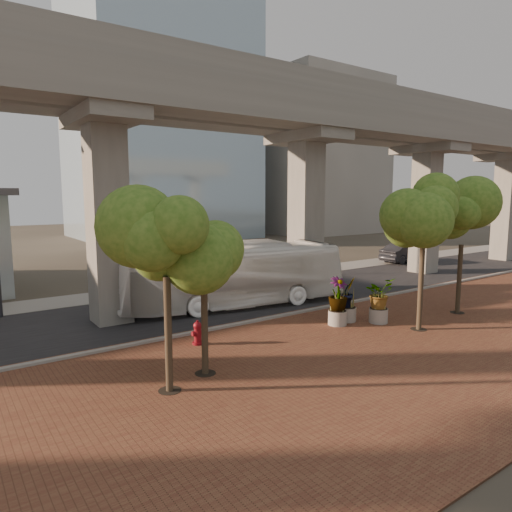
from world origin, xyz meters
TOP-DOWN VIEW (x-y plane):
  - ground at (0.00, 0.00)m, footprint 160.00×160.00m
  - brick_plaza at (0.00, -8.00)m, footprint 70.00×13.00m
  - asphalt_road at (0.00, 2.00)m, footprint 90.00×8.00m
  - curb_strip at (0.00, -2.00)m, footprint 70.00×0.25m
  - far_sidewalk at (0.00, 7.50)m, footprint 90.00×3.00m
  - transit_viaduct at (0.00, 2.00)m, footprint 72.00×5.60m
  - midrise_block at (38.00, 36.00)m, footprint 18.00×16.00m
  - transit_bus at (0.19, 1.17)m, footprint 12.51×4.82m
  - parked_car at (21.23, 6.00)m, footprint 5.12×1.81m
  - fire_hydrant at (-4.30, -3.34)m, footprint 0.48×0.43m
  - planter_front at (4.00, -5.41)m, footprint 1.91×1.91m
  - planter_right at (2.19, -4.58)m, footprint 2.06×2.06m
  - planter_left at (3.00, -4.39)m, footprint 1.89×1.89m
  - street_tree_far_west at (-7.03, -6.70)m, footprint 3.61×3.61m
  - street_tree_near_west at (-5.50, -6.13)m, footprint 3.13×3.13m
  - street_tree_near_east at (4.60, -7.16)m, footprint 3.65×3.65m
  - street_tree_far_east at (8.67, -6.52)m, footprint 3.85×3.85m
  - streetlamp_east at (9.12, 6.66)m, footprint 0.43×1.27m

SIDE VIEW (x-z plane):
  - ground at x=0.00m, z-range 0.00..0.00m
  - asphalt_road at x=0.00m, z-range 0.00..0.04m
  - brick_plaza at x=0.00m, z-range 0.00..0.06m
  - far_sidewalk at x=0.00m, z-range 0.00..0.06m
  - curb_strip at x=0.00m, z-range 0.00..0.16m
  - fire_hydrant at x=-4.30m, z-range 0.04..1.01m
  - parked_car at x=21.23m, z-range 0.00..1.68m
  - planter_left at x=3.00m, z-range 0.28..2.37m
  - planter_front at x=4.00m, z-range 0.29..2.39m
  - planter_right at x=2.19m, z-range 0.29..2.49m
  - transit_bus at x=0.19m, z-range 0.00..3.40m
  - street_tree_near_west at x=-5.50m, z-range 1.51..7.31m
  - street_tree_far_west at x=-7.03m, z-range 1.50..7.70m
  - street_tree_far_east at x=8.67m, z-range 1.45..7.76m
  - streetlamp_east at x=9.12m, z-range 0.73..9.48m
  - street_tree_near_east at x=4.60m, z-range 1.75..8.51m
  - transit_viaduct at x=0.00m, z-range 1.09..13.49m
  - midrise_block at x=38.00m, z-range 0.00..24.00m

